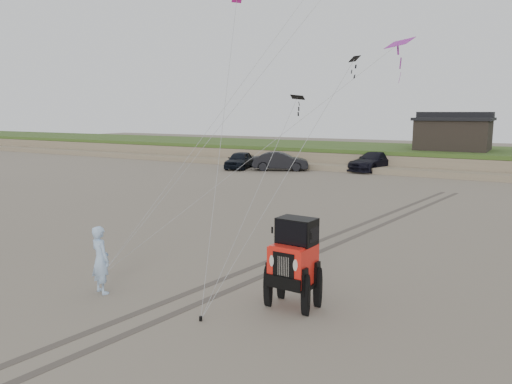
# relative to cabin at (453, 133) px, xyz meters

# --- Properties ---
(ground) EXTENTS (160.00, 160.00, 0.00)m
(ground) POSITION_rel_cabin_xyz_m (-2.00, -37.00, -3.24)
(ground) COLOR #6B6054
(ground) RESTS_ON ground
(dune_ridge) EXTENTS (160.00, 14.25, 1.73)m
(dune_ridge) POSITION_rel_cabin_xyz_m (-2.00, 0.50, -2.42)
(dune_ridge) COLOR #7A6B54
(dune_ridge) RESTS_ON ground
(cabin) EXTENTS (6.40, 5.40, 3.35)m
(cabin) POSITION_rel_cabin_xyz_m (0.00, 0.00, 0.00)
(cabin) COLOR black
(cabin) RESTS_ON dune_ridge
(truck_a) EXTENTS (2.85, 4.84, 1.55)m
(truck_a) POSITION_rel_cabin_xyz_m (-16.67, -9.26, -2.46)
(truck_a) COLOR black
(truck_a) RESTS_ON ground
(truck_b) EXTENTS (5.14, 3.59, 1.61)m
(truck_b) POSITION_rel_cabin_xyz_m (-12.84, -8.69, -2.43)
(truck_b) COLOR black
(truck_b) RESTS_ON ground
(truck_c) EXTENTS (4.04, 6.29, 1.70)m
(truck_c) POSITION_rel_cabin_xyz_m (-5.51, -5.05, -2.39)
(truck_c) COLOR black
(truck_c) RESTS_ON ground
(jeep) EXTENTS (2.52, 5.23, 1.90)m
(jeep) POSITION_rel_cabin_xyz_m (1.55, -36.10, -2.29)
(jeep) COLOR red
(jeep) RESTS_ON ground
(man) EXTENTS (0.81, 0.64, 1.95)m
(man) POSITION_rel_cabin_xyz_m (-3.63, -37.86, -2.26)
(man) COLOR #93B9E3
(man) RESTS_ON ground
(kite_flock) EXTENTS (6.37, 8.02, 9.60)m
(kite_flock) POSITION_rel_cabin_xyz_m (0.31, -26.42, 5.60)
(kite_flock) COLOR red
(kite_flock) RESTS_ON ground
(stake_main) EXTENTS (0.08, 0.08, 0.12)m
(stake_main) POSITION_rel_cabin_xyz_m (-4.78, -36.79, -3.18)
(stake_main) COLOR black
(stake_main) RESTS_ON ground
(stake_aux) EXTENTS (0.08, 0.08, 0.12)m
(stake_aux) POSITION_rel_cabin_xyz_m (-0.03, -38.05, -3.18)
(stake_aux) COLOR black
(stake_aux) RESTS_ON ground
(tire_tracks) EXTENTS (5.22, 29.74, 0.01)m
(tire_tracks) POSITION_rel_cabin_xyz_m (0.00, -29.00, -3.23)
(tire_tracks) COLOR #4C443D
(tire_tracks) RESTS_ON ground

